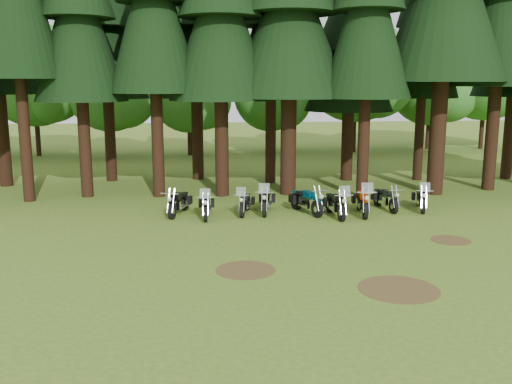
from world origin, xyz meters
The scene contains 25 objects.
ground centered at (0.00, 0.00, 0.00)m, with size 120.00×120.00×0.00m, color #476820.
pine_back_1 centered at (-9.26, 14.35, 9.71)m, with size 4.52×4.52×16.22m.
pine_back_2 centered at (-4.38, 14.40, 9.76)m, with size 4.85×4.85×16.30m.
pine_back_3 centered at (-0.37, 12.94, 9.70)m, with size 4.35×4.35×16.20m.
pine_back_4 centered at (4.04, 13.25, 8.25)m, with size 4.94×4.94×13.78m.
pine_back_5 centered at (8.07, 12.86, 9.78)m, with size 3.94×3.94×16.33m.
decid_1 centered at (-15.99, 25.76, 5.83)m, with size 7.91×7.69×9.88m.
decid_2 centered at (-10.43, 24.78, 4.95)m, with size 6.72×6.53×8.40m.
decid_3 centered at (-4.71, 25.13, 4.51)m, with size 6.12×5.95×7.65m.
decid_4 centered at (1.58, 26.32, 4.37)m, with size 5.93×5.76×7.41m.
decid_5 centered at (8.29, 25.71, 6.23)m, with size 8.45×8.21×10.56m.
decid_6 centered at (14.85, 27.01, 5.20)m, with size 7.06×6.86×8.82m.
decid_7 centered at (19.46, 26.83, 6.22)m, with size 8.44×8.20×10.55m.
dirt_patch_0 centered at (-3.00, -2.00, 0.01)m, with size 1.80×1.80×0.01m, color #4C3D1E.
dirt_patch_1 centered at (4.50, 0.50, 0.01)m, with size 1.40×1.40×0.01m, color #4C3D1E.
dirt_patch_2 centered at (1.00, -4.00, 0.01)m, with size 2.20×2.20×0.01m, color #4C3D1E.
motorcycle_0 centered at (-5.21, 5.46, 0.48)m, with size 0.82×2.27×0.95m.
motorcycle_1 centered at (-4.07, 4.82, 0.47)m, with size 0.43×2.25×1.42m.
motorcycle_2 centered at (-2.41, 5.33, 0.45)m, with size 0.77×2.12×1.34m.
motorcycle_3 centered at (-1.51, 5.43, 0.50)m, with size 0.73×2.36×1.48m.
motorcycle_4 centered at (0.18, 5.14, 0.51)m, with size 1.00×2.35×1.00m.
motorcycle_5 centered at (1.27, 4.40, 0.50)m, with size 0.51×2.40×1.51m.
motorcycle_6 centered at (2.50, 4.71, 0.53)m, with size 0.66×2.51×1.57m.
motorcycle_7 centered at (3.76, 5.49, 0.46)m, with size 0.43×2.23×0.91m.
motorcycle_8 centered at (5.29, 5.29, 0.47)m, with size 0.85×2.23×1.41m.
Camera 1 is at (-4.32, -18.19, 5.54)m, focal length 40.00 mm.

